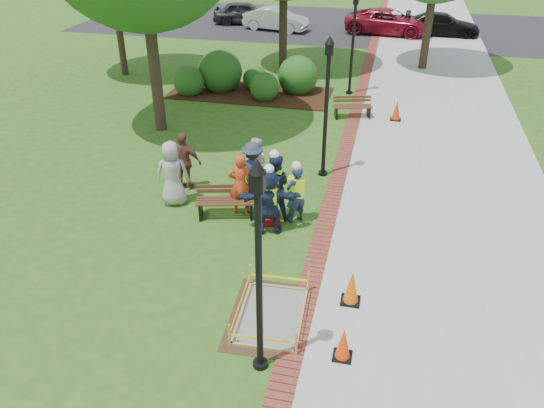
% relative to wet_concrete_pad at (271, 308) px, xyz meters
% --- Properties ---
extents(ground, '(100.00, 100.00, 0.00)m').
position_rel_wet_concrete_pad_xyz_m(ground, '(-1.15, 1.67, -0.23)').
color(ground, '#285116').
rests_on(ground, ground).
extents(sidewalk, '(6.00, 60.00, 0.02)m').
position_rel_wet_concrete_pad_xyz_m(sidewalk, '(3.85, 11.67, -0.22)').
color(sidewalk, '#9E9E99').
rests_on(sidewalk, ground).
extents(brick_edging, '(0.50, 60.00, 0.03)m').
position_rel_wet_concrete_pad_xyz_m(brick_edging, '(0.60, 11.67, -0.22)').
color(brick_edging, maroon).
rests_on(brick_edging, ground).
extents(mulch_bed, '(7.00, 3.00, 0.05)m').
position_rel_wet_concrete_pad_xyz_m(mulch_bed, '(-4.15, 13.67, -0.21)').
color(mulch_bed, '#381E0F').
rests_on(mulch_bed, ground).
extents(parking_lot, '(36.00, 12.00, 0.01)m').
position_rel_wet_concrete_pad_xyz_m(parking_lot, '(-1.15, 28.67, -0.23)').
color(parking_lot, black).
rests_on(parking_lot, ground).
extents(wet_concrete_pad, '(1.81, 2.38, 0.55)m').
position_rel_wet_concrete_pad_xyz_m(wet_concrete_pad, '(0.00, 0.00, 0.00)').
color(wet_concrete_pad, '#47331E').
rests_on(wet_concrete_pad, ground).
extents(bench_near, '(1.66, 0.90, 0.85)m').
position_rel_wet_concrete_pad_xyz_m(bench_near, '(-2.10, 3.61, 0.04)').
color(bench_near, '#56331D').
rests_on(bench_near, ground).
extents(bench_far, '(1.56, 0.87, 0.80)m').
position_rel_wet_concrete_pad_xyz_m(bench_far, '(0.51, 11.80, 0.02)').
color(bench_far, '#543B1C').
rests_on(bench_far, ground).
extents(cone_front, '(0.36, 0.36, 0.72)m').
position_rel_wet_concrete_pad_xyz_m(cone_front, '(1.57, -0.78, 0.11)').
color(cone_front, black).
rests_on(cone_front, ground).
extents(cone_back, '(0.41, 0.41, 0.81)m').
position_rel_wet_concrete_pad_xyz_m(cone_back, '(1.55, 0.84, 0.16)').
color(cone_back, black).
rests_on(cone_back, ground).
extents(cone_far, '(0.41, 0.41, 0.81)m').
position_rel_wet_concrete_pad_xyz_m(cone_far, '(2.18, 11.88, 0.16)').
color(cone_far, black).
rests_on(cone_far, ground).
extents(toolbox, '(0.48, 0.35, 0.22)m').
position_rel_wet_concrete_pad_xyz_m(toolbox, '(-0.79, 3.47, -0.13)').
color(toolbox, maroon).
rests_on(toolbox, ground).
extents(lamp_near, '(0.28, 0.28, 4.26)m').
position_rel_wet_concrete_pad_xyz_m(lamp_near, '(0.10, -1.33, 2.25)').
color(lamp_near, black).
rests_on(lamp_near, ground).
extents(lamp_mid, '(0.28, 0.28, 4.26)m').
position_rel_wet_concrete_pad_xyz_m(lamp_mid, '(0.10, 6.67, 2.25)').
color(lamp_mid, black).
rests_on(lamp_mid, ground).
extents(lamp_far, '(0.28, 0.28, 4.26)m').
position_rel_wet_concrete_pad_xyz_m(lamp_far, '(0.10, 14.67, 2.25)').
color(lamp_far, black).
rests_on(lamp_far, ground).
extents(shrub_a, '(1.35, 1.35, 1.35)m').
position_rel_wet_concrete_pad_xyz_m(shrub_a, '(-6.69, 12.97, -0.23)').
color(shrub_a, '#1C4A15').
rests_on(shrub_a, ground).
extents(shrub_b, '(1.94, 1.94, 1.94)m').
position_rel_wet_concrete_pad_xyz_m(shrub_b, '(-5.56, 13.91, -0.23)').
color(shrub_b, '#1C4A15').
rests_on(shrub_b, ground).
extents(shrub_c, '(1.25, 1.25, 1.25)m').
position_rel_wet_concrete_pad_xyz_m(shrub_c, '(-3.35, 13.08, -0.23)').
color(shrub_c, '#1C4A15').
rests_on(shrub_c, ground).
extents(shrub_d, '(1.74, 1.74, 1.74)m').
position_rel_wet_concrete_pad_xyz_m(shrub_d, '(-2.15, 14.34, -0.23)').
color(shrub_d, '#1C4A15').
rests_on(shrub_d, ground).
extents(shrub_e, '(1.12, 1.12, 1.12)m').
position_rel_wet_concrete_pad_xyz_m(shrub_e, '(-4.06, 14.31, -0.23)').
color(shrub_e, '#1C4A15').
rests_on(shrub_e, ground).
extents(casual_person_a, '(0.69, 0.54, 1.87)m').
position_rel_wet_concrete_pad_xyz_m(casual_person_a, '(-3.73, 3.97, 0.70)').
color(casual_person_a, '#9A9A9A').
rests_on(casual_person_a, ground).
extents(casual_person_b, '(0.63, 0.48, 1.76)m').
position_rel_wet_concrete_pad_xyz_m(casual_person_b, '(-1.76, 3.88, 0.64)').
color(casual_person_b, red).
rests_on(casual_person_b, ground).
extents(casual_person_c, '(0.57, 0.42, 1.63)m').
position_rel_wet_concrete_pad_xyz_m(casual_person_c, '(-1.71, 5.30, 0.58)').
color(casual_person_c, silver).
rests_on(casual_person_c, ground).
extents(casual_person_d, '(0.58, 0.39, 1.77)m').
position_rel_wet_concrete_pad_xyz_m(casual_person_d, '(-3.73, 4.87, 0.65)').
color(casual_person_d, brown).
rests_on(casual_person_d, ground).
extents(casual_person_e, '(0.55, 0.36, 1.68)m').
position_rel_wet_concrete_pad_xyz_m(casual_person_e, '(-1.67, 4.84, 0.61)').
color(casual_person_e, '#2B324C').
rests_on(casual_person_e, ground).
extents(hivis_worker_a, '(0.65, 0.51, 1.95)m').
position_rel_wet_concrete_pad_xyz_m(hivis_worker_a, '(-0.79, 3.14, 0.73)').
color(hivis_worker_a, '#17283D').
rests_on(hivis_worker_a, ground).
extents(hivis_worker_b, '(0.60, 0.60, 1.77)m').
position_rel_wet_concrete_pad_xyz_m(hivis_worker_b, '(-0.22, 3.79, 0.65)').
color(hivis_worker_b, '#1D2B4B').
rests_on(hivis_worker_b, ground).
extents(hivis_worker_c, '(0.64, 0.47, 1.99)m').
position_rel_wet_concrete_pad_xyz_m(hivis_worker_c, '(-0.82, 3.87, 0.75)').
color(hivis_worker_c, '#1B2E46').
rests_on(hivis_worker_c, ground).
extents(parked_car_a, '(3.02, 5.14, 1.57)m').
position_rel_wet_concrete_pad_xyz_m(parked_car_a, '(-8.23, 27.57, -0.23)').
color(parked_car_a, '#28282A').
rests_on(parked_car_a, ground).
extents(parked_car_b, '(2.80, 4.87, 1.49)m').
position_rel_wet_concrete_pad_xyz_m(parked_car_b, '(-5.76, 26.11, -0.23)').
color(parked_car_b, silver).
rests_on(parked_car_b, ground).
extents(parked_car_c, '(2.67, 5.14, 1.61)m').
position_rel_wet_concrete_pad_xyz_m(parked_car_c, '(1.26, 26.73, -0.23)').
color(parked_car_c, maroon).
rests_on(parked_car_c, ground).
extents(parked_car_d, '(2.03, 4.42, 1.42)m').
position_rel_wet_concrete_pad_xyz_m(parked_car_d, '(4.49, 27.14, -0.23)').
color(parked_car_d, black).
rests_on(parked_car_d, ground).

